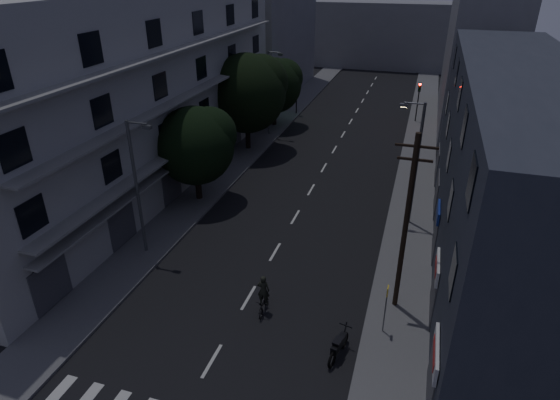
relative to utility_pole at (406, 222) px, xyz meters
The scene contains 21 objects.
ground 19.07m from the utility_pole, 113.20° to the left, with size 160.00×160.00×0.00m, color black.
sidewalk_left 22.98m from the utility_pole, 131.06° to the left, with size 3.00×90.00×0.15m, color #565659.
sidewalk_right 17.62m from the utility_pole, 89.20° to the left, with size 3.00×90.00×0.15m, color #565659.
lane_markings 24.79m from the utility_pole, 107.39° to the left, with size 0.15×60.50×0.01m.
building_left 21.77m from the utility_pole, 152.66° to the left, with size 7.00×36.00×14.00m.
building_right 7.62m from the utility_pole, 51.50° to the left, with size 6.19×28.00×11.00m.
building_far_left 44.46m from the utility_pole, 115.74° to the left, with size 6.00×20.00×16.00m, color slate.
building_far_right 34.32m from the utility_pole, 82.06° to the left, with size 6.00×20.00×13.00m, color slate.
building_far_end 62.37m from the utility_pole, 96.69° to the left, with size 24.00×8.00×10.00m, color slate.
tree_near 16.64m from the utility_pole, 151.37° to the left, with size 5.48×5.48×6.75m.
tree_mid 23.91m from the utility_pole, 128.38° to the left, with size 6.92×6.92×8.51m.
tree_far 29.98m from the utility_pole, 119.37° to the left, with size 5.56×5.56×6.88m.
traffic_signal_far_right 31.77m from the utility_pole, 90.97° to the left, with size 0.28×0.37×4.10m.
traffic_signal_far_left 33.68m from the utility_pole, 113.95° to the left, with size 0.28×0.37×4.10m.
street_lamp_left_near 14.51m from the utility_pole, behind, with size 1.51×0.25×8.00m.
street_lamp_right 8.84m from the utility_pole, 89.87° to the left, with size 1.51×0.25×8.00m.
street_lamp_left_far 27.18m from the utility_pole, 121.62° to the left, with size 1.51×0.25×8.00m.
utility_pole is the anchor object (origin of this frame).
bus_stop_sign 3.68m from the utility_pole, 99.91° to the right, with size 0.06×0.35×2.52m.
motorcycle 6.32m from the utility_pole, 116.99° to the right, with size 0.75×2.07×1.34m.
cyclist 7.78m from the utility_pole, 159.72° to the right, with size 0.75×1.72×2.11m.
Camera 1 is at (7.26, -11.38, 15.45)m, focal length 30.00 mm.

